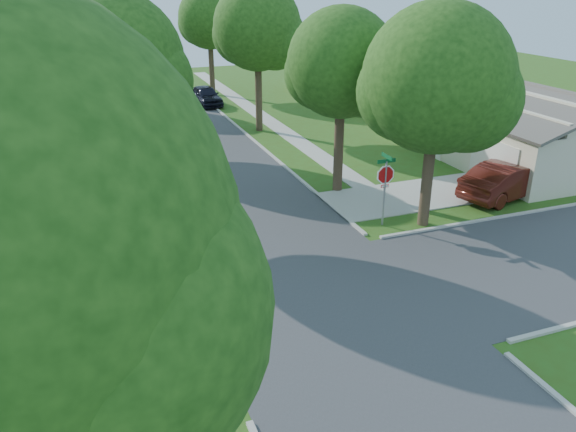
# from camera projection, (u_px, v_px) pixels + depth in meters

# --- Properties ---
(ground) EXTENTS (100.00, 100.00, 0.00)m
(ground) POSITION_uv_depth(u_px,v_px,m) (323.00, 305.00, 17.28)
(ground) COLOR #324F15
(ground) RESTS_ON ground
(road_ns) EXTENTS (7.00, 100.00, 0.02)m
(road_ns) POSITION_uv_depth(u_px,v_px,m) (323.00, 305.00, 17.27)
(road_ns) COLOR #333335
(road_ns) RESTS_ON ground
(sidewalk_ne) EXTENTS (1.20, 40.00, 0.04)m
(sidewalk_ne) POSITION_uv_depth(u_px,v_px,m) (257.00, 112.00, 41.62)
(sidewalk_ne) COLOR #9E9B91
(sidewalk_ne) RESTS_ON ground
(sidewalk_nw) EXTENTS (1.20, 40.00, 0.04)m
(sidewalk_nw) POSITION_uv_depth(u_px,v_px,m) (84.00, 127.00, 37.69)
(sidewalk_nw) COLOR #9E9B91
(sidewalk_nw) RESTS_ON ground
(driveway) EXTENTS (8.80, 3.60, 0.05)m
(driveway) POSITION_uv_depth(u_px,v_px,m) (417.00, 195.00, 25.93)
(driveway) COLOR #9E9B91
(driveway) RESTS_ON ground
(stop_sign_sw) EXTENTS (1.05, 0.80, 2.98)m
(stop_sign_sw) POSITION_uv_depth(u_px,v_px,m) (202.00, 383.00, 10.92)
(stop_sign_sw) COLOR gray
(stop_sign_sw) RESTS_ON ground
(stop_sign_ne) EXTENTS (1.05, 0.80, 2.98)m
(stop_sign_ne) POSITION_uv_depth(u_px,v_px,m) (385.00, 178.00, 22.04)
(stop_sign_ne) COLOR gray
(stop_sign_ne) RESTS_ON ground
(tree_e_near) EXTENTS (4.97, 4.80, 8.28)m
(tree_e_near) POSITION_uv_depth(u_px,v_px,m) (343.00, 68.00, 24.34)
(tree_e_near) COLOR #38281C
(tree_e_near) RESTS_ON ground
(tree_e_mid) EXTENTS (5.59, 5.40, 9.21)m
(tree_e_mid) POSITION_uv_depth(u_px,v_px,m) (258.00, 31.00, 34.44)
(tree_e_mid) COLOR #38281C
(tree_e_mid) RESTS_ON ground
(tree_e_far) EXTENTS (5.17, 5.00, 8.72)m
(tree_e_far) POSITION_uv_depth(u_px,v_px,m) (210.00, 21.00, 45.74)
(tree_e_far) COLOR #38281C
(tree_e_far) RESTS_ON ground
(tree_w_near) EXTENTS (5.38, 5.20, 8.97)m
(tree_w_near) POSITION_uv_depth(u_px,v_px,m) (118.00, 69.00, 21.13)
(tree_w_near) COLOR #38281C
(tree_w_near) RESTS_ON ground
(tree_w_mid) EXTENTS (5.80, 5.60, 9.56)m
(tree_w_mid) POSITION_uv_depth(u_px,v_px,m) (98.00, 31.00, 31.32)
(tree_w_mid) COLOR #38281C
(tree_w_mid) RESTS_ON ground
(tree_w_far) EXTENTS (4.76, 4.60, 8.04)m
(tree_w_far) POSITION_uv_depth(u_px,v_px,m) (90.00, 31.00, 42.90)
(tree_w_far) COLOR #38281C
(tree_w_far) RESTS_ON ground
(tree_ne_corner) EXTENTS (5.80, 5.60, 8.66)m
(tree_ne_corner) POSITION_uv_depth(u_px,v_px,m) (438.00, 86.00, 20.75)
(tree_ne_corner) COLOR #38281C
(tree_ne_corner) RESTS_ON ground
(house_ne_near) EXTENTS (8.42, 13.60, 4.23)m
(house_ne_near) POSITION_uv_depth(u_px,v_px,m) (506.00, 128.00, 31.30)
(house_ne_near) COLOR beige
(house_ne_near) RESTS_ON ground
(house_ne_far) EXTENTS (8.42, 13.60, 4.23)m
(house_ne_far) POSITION_uv_depth(u_px,v_px,m) (359.00, 78.00, 46.80)
(house_ne_far) COLOR beige
(house_ne_far) RESTS_ON ground
(car_driveway) EXTENTS (5.27, 3.00, 1.64)m
(car_driveway) POSITION_uv_depth(u_px,v_px,m) (507.00, 180.00, 25.39)
(car_driveway) COLOR #4C150F
(car_driveway) RESTS_ON ground
(car_curb_east) EXTENTS (2.08, 4.51, 1.50)m
(car_curb_east) POSITION_uv_depth(u_px,v_px,m) (206.00, 96.00, 43.81)
(car_curb_east) COLOR black
(car_curb_east) RESTS_ON ground
(car_curb_west) EXTENTS (2.05, 4.15, 1.16)m
(car_curb_west) POSITION_uv_depth(u_px,v_px,m) (130.00, 75.00, 53.97)
(car_curb_west) COLOR black
(car_curb_west) RESTS_ON ground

